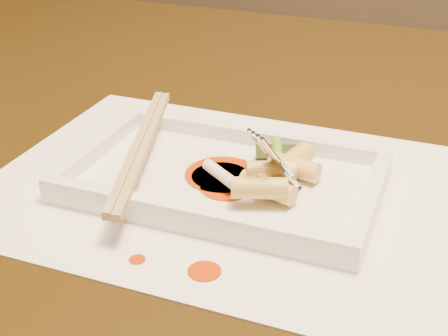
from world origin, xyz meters
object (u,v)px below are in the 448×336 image
(chopstick_a, at_px, (138,145))
(fork, at_px, (315,102))
(table, at_px, (282,220))
(placemat, at_px, (224,187))
(plate_base, at_px, (224,182))

(chopstick_a, bearing_deg, fork, 6.75)
(table, xyz_separation_m, fork, (0.05, -0.10, 0.18))
(table, distance_m, chopstick_a, 0.20)
(fork, bearing_deg, placemat, -165.58)
(table, relative_size, placemat, 3.50)
(plate_base, height_order, fork, fork)
(table, bearing_deg, placemat, -100.05)
(placemat, relative_size, chopstick_a, 1.70)
(plate_base, distance_m, fork, 0.11)
(placemat, xyz_separation_m, plate_base, (0.00, 0.00, 0.00))
(plate_base, xyz_separation_m, chopstick_a, (-0.08, 0.00, 0.02))
(placemat, xyz_separation_m, fork, (0.07, 0.02, 0.08))
(placemat, bearing_deg, table, 79.95)
(placemat, relative_size, fork, 2.86)
(placemat, xyz_separation_m, chopstick_a, (-0.08, 0.00, 0.03))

